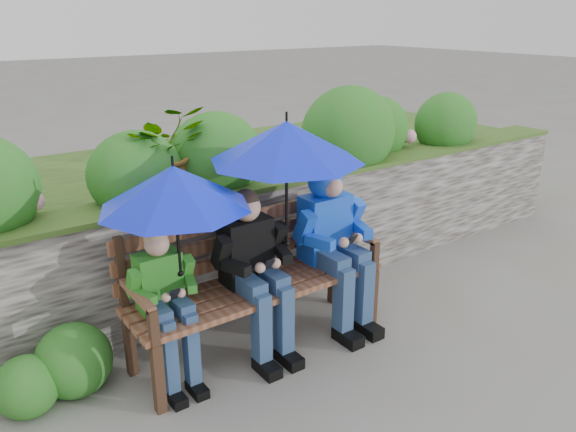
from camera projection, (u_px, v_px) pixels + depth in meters
ground at (296, 338)px, 4.22m from camera, size 60.00×60.00×0.00m
garden_backdrop at (187, 208)px, 5.22m from camera, size 8.00×2.84×1.74m
park_bench at (253, 273)px, 3.98m from camera, size 1.88×0.55×0.99m
boy_left at (166, 298)px, 3.52m from camera, size 0.42×0.49×1.06m
boy_middle at (254, 265)px, 3.85m from camera, size 0.52×0.60×1.19m
boy_right at (333, 233)px, 4.21m from camera, size 0.56×0.68×1.26m
umbrella_left at (174, 187)px, 3.36m from camera, size 0.95×0.95×0.78m
umbrella_right at (287, 142)px, 3.71m from camera, size 1.06×1.06×0.95m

